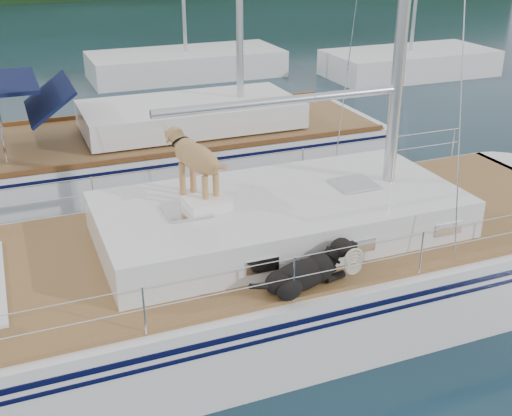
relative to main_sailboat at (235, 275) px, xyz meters
name	(u,v)px	position (x,y,z in m)	size (l,w,h in m)	color
ground	(230,315)	(-0.09, 0.00, -0.68)	(120.00, 120.00, 0.00)	black
main_sailboat	(235,275)	(0.00, 0.00, 0.00)	(12.00, 3.80, 14.01)	white
neighbor_sailboat	(146,154)	(0.03, 5.89, -0.05)	(11.00, 3.50, 13.30)	white
bg_boat_center	(186,65)	(3.91, 16.00, -0.23)	(7.20, 3.00, 11.65)	white
bg_boat_east	(409,63)	(11.91, 13.00, -0.22)	(6.40, 3.00, 11.65)	white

